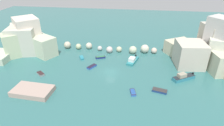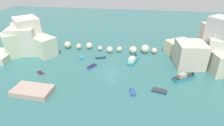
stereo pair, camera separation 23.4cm
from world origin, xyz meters
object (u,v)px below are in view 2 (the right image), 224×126
moored_boat_1 (133,60)px  moored_boat_5 (183,77)px  moored_boat_3 (133,92)px  moored_boat_6 (101,57)px  stone_dock (33,91)px  moored_boat_2 (159,91)px  moored_boat_7 (82,58)px  moored_boat_4 (92,66)px  moored_boat_0 (41,74)px

moored_boat_1 → moored_boat_5: bearing=76.4°
moored_boat_3 → moored_boat_6: 19.98m
stone_dock → moored_boat_2: stone_dock is taller
moored_boat_7 → moored_boat_4: bearing=13.5°
moored_boat_5 → moored_boat_7: bearing=-46.3°
stone_dock → moored_boat_0: bearing=104.7°
moored_boat_0 → moored_boat_5: 37.47m
moored_boat_0 → moored_boat_5: bearing=-136.4°
moored_boat_1 → moored_boat_7: 15.88m
moored_boat_1 → moored_boat_5: 15.48m
moored_boat_1 → moored_boat_5: (13.29, -7.94, 0.10)m
moored_boat_3 → moored_boat_0: bearing=66.9°
moored_boat_4 → moored_boat_1: bearing=-36.7°
stone_dock → moored_boat_2: (28.92, 4.61, -0.35)m
stone_dock → moored_boat_2: 29.29m
moored_boat_0 → moored_boat_4: size_ratio=0.84×
stone_dock → moored_boat_1: bearing=40.3°
moored_boat_2 → moored_boat_7: size_ratio=1.37×
moored_boat_3 → moored_boat_6: (-10.88, 16.76, 0.08)m
moored_boat_3 → moored_boat_2: bearing=-89.0°
moored_boat_6 → stone_dock: bearing=36.0°
moored_boat_4 → moored_boat_5: bearing=-66.8°
moored_boat_3 → moored_boat_6: moored_boat_6 is taller
moored_boat_2 → moored_boat_3: (-6.14, -1.45, -0.02)m
moored_boat_3 → moored_boat_7: (-16.65, 15.78, 0.02)m
stone_dock → moored_boat_3: size_ratio=3.22×
moored_boat_0 → moored_boat_7: bearing=-87.3°
moored_boat_2 → moored_boat_5: (6.37, 6.10, 0.43)m
moored_boat_4 → stone_dock: bearing=172.8°
moored_boat_2 → moored_boat_6: (-17.02, 15.31, 0.05)m
stone_dock → moored_boat_1: size_ratio=1.44×
moored_boat_2 → moored_boat_7: moored_boat_2 is taller
moored_boat_1 → moored_boat_4: (-11.43, -4.87, -0.35)m
moored_boat_3 → moored_boat_4: size_ratio=0.86×
moored_boat_0 → moored_boat_4: moored_boat_0 is taller
moored_boat_2 → moored_boat_4: bearing=-12.2°
moored_boat_1 → moored_boat_3: (0.78, -15.49, -0.36)m
moored_boat_4 → moored_boat_5: 24.92m
moored_boat_2 → stone_dock: bearing=23.4°
stone_dock → moored_boat_3: 23.00m
stone_dock → moored_boat_7: (6.12, 18.94, -0.36)m
moored_boat_0 → moored_boat_1: moored_boat_1 is taller
moored_boat_3 → moored_boat_5: size_ratio=0.45×
moored_boat_4 → moored_boat_6: bearing=18.0°
stone_dock → moored_boat_4: size_ratio=2.77×
moored_boat_1 → moored_boat_6: size_ratio=1.96×
moored_boat_6 → moored_boat_5: bearing=135.3°
moored_boat_1 → moored_boat_3: moored_boat_1 is taller
moored_boat_0 → moored_boat_3: moored_boat_0 is taller
moored_boat_0 → moored_boat_7: (8.20, 11.03, -0.02)m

